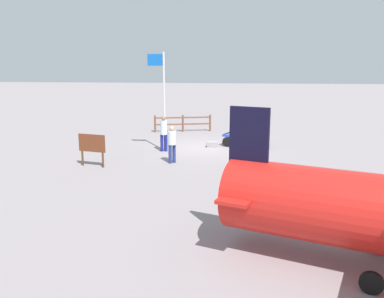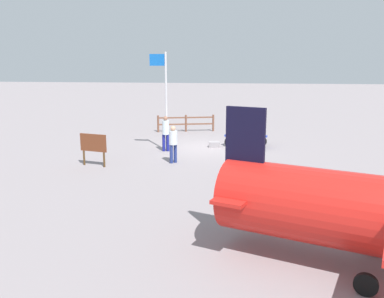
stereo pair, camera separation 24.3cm
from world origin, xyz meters
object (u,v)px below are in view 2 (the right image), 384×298
at_px(suitcase_maroon, 259,130).
at_px(flagpole, 164,94).
at_px(suitcase_navy, 214,144).
at_px(worker_lead, 166,131).
at_px(worker_trailing, 173,141).
at_px(luggage_cart, 245,138).
at_px(suitcase_olive, 251,130).
at_px(signboard, 93,145).

bearing_deg(suitcase_maroon, flagpole, 23.10).
bearing_deg(suitcase_navy, worker_lead, 28.52).
bearing_deg(worker_trailing, luggage_cart, -128.64).
bearing_deg(worker_lead, suitcase_navy, -151.48).
relative_size(suitcase_olive, signboard, 0.49).
height_order(suitcase_maroon, flagpole, flagpole).
xyz_separation_m(suitcase_olive, worker_lead, (4.03, 2.08, 0.21)).
relative_size(flagpole, signboard, 3.48).
bearing_deg(luggage_cart, flagpole, 20.49).
bearing_deg(worker_trailing, worker_lead, -71.46).
height_order(luggage_cart, suitcase_maroon, suitcase_maroon).
bearing_deg(flagpole, suitcase_olive, -154.73).
height_order(suitcase_navy, worker_lead, worker_lead).
height_order(worker_trailing, flagpole, flagpole).
height_order(suitcase_olive, suitcase_navy, suitcase_olive).
height_order(worker_lead, worker_trailing, worker_lead).
bearing_deg(suitcase_olive, worker_trailing, 52.46).
height_order(worker_trailing, signboard, worker_trailing).
relative_size(luggage_cart, flagpole, 0.46).
relative_size(luggage_cart, suitcase_navy, 3.71).
bearing_deg(suitcase_maroon, signboard, 37.27).
distance_m(luggage_cart, signboard, 7.76).
bearing_deg(signboard, suitcase_olive, -140.92).
distance_m(suitcase_navy, worker_lead, 2.67).
xyz_separation_m(worker_trailing, flagpole, (0.80, -2.35, 1.77)).
distance_m(suitcase_navy, signboard, 6.38).
distance_m(suitcase_navy, worker_trailing, 3.81).
bearing_deg(suitcase_maroon, worker_trailing, 49.04).
bearing_deg(signboard, luggage_cart, -142.55).
xyz_separation_m(luggage_cart, signboard, (6.15, 4.71, 0.46)).
bearing_deg(suitcase_maroon, luggage_cart, 35.69).
xyz_separation_m(suitcase_navy, signboard, (4.62, 4.34, 0.75)).
bearing_deg(signboard, suitcase_navy, -136.75).
relative_size(suitcase_olive, worker_lead, 0.39).
distance_m(suitcase_maroon, signboard, 8.60).
xyz_separation_m(suitcase_navy, flagpole, (2.29, 1.06, 2.56)).
bearing_deg(luggage_cart, worker_trailing, 51.36).
height_order(luggage_cart, signboard, signboard).
xyz_separation_m(suitcase_olive, worker_trailing, (3.29, 4.28, 0.18)).
height_order(suitcase_olive, flagpole, flagpole).
xyz_separation_m(suitcase_maroon, flagpole, (4.52, 1.93, 1.94)).
distance_m(flagpole, signboard, 4.41).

